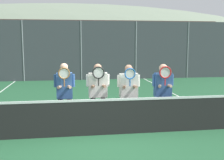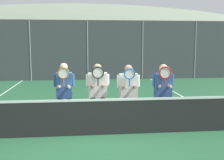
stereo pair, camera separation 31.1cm
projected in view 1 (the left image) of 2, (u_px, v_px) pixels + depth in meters
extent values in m
plane|color=#1E4C2D|center=(98.00, 135.00, 7.00)|extent=(120.00, 120.00, 0.00)
ellipsoid|color=slate|center=(73.00, 51.00, 62.71)|extent=(101.70, 56.50, 19.78)
cube|color=beige|center=(93.00, 48.00, 24.20)|extent=(18.97, 5.00, 3.54)
cube|color=brown|center=(93.00, 25.00, 23.93)|extent=(19.47, 5.50, 0.36)
cylinder|color=gray|center=(23.00, 51.00, 16.23)|extent=(0.06, 0.06, 3.52)
cylinder|color=gray|center=(81.00, 51.00, 16.72)|extent=(0.06, 0.06, 3.52)
cylinder|color=gray|center=(136.00, 50.00, 17.21)|extent=(0.06, 0.06, 3.52)
cylinder|color=gray|center=(188.00, 50.00, 17.70)|extent=(0.06, 0.06, 3.52)
cube|color=#42474C|center=(81.00, 51.00, 16.72)|extent=(20.13, 0.02, 3.52)
cube|color=black|center=(98.00, 118.00, 6.94)|extent=(10.22, 0.02, 0.87)
cube|color=white|center=(98.00, 100.00, 6.88)|extent=(10.22, 0.03, 0.06)
cube|color=white|center=(193.00, 104.00, 10.51)|extent=(0.05, 16.00, 0.01)
cylinder|color=black|center=(61.00, 114.00, 7.38)|extent=(0.13, 0.13, 0.85)
cylinder|color=black|center=(69.00, 114.00, 7.41)|extent=(0.13, 0.13, 0.85)
cube|color=#335693|center=(64.00, 86.00, 7.29)|extent=(0.41, 0.22, 0.67)
sphere|color=tan|center=(64.00, 67.00, 7.22)|extent=(0.20, 0.20, 0.20)
cylinder|color=#335693|center=(55.00, 81.00, 7.23)|extent=(0.08, 0.08, 0.33)
cylinder|color=#335693|center=(73.00, 80.00, 7.30)|extent=(0.08, 0.08, 0.33)
cylinder|color=tan|center=(60.00, 87.00, 7.19)|extent=(0.16, 0.27, 0.08)
cylinder|color=tan|center=(68.00, 87.00, 7.22)|extent=(0.16, 0.27, 0.08)
cylinder|color=#936033|center=(64.00, 83.00, 7.10)|extent=(0.03, 0.03, 0.20)
torus|color=#936033|center=(64.00, 73.00, 7.06)|extent=(0.30, 0.03, 0.30)
cylinder|color=silver|center=(64.00, 73.00, 7.06)|extent=(0.25, 0.00, 0.25)
cylinder|color=black|center=(93.00, 112.00, 7.61)|extent=(0.13, 0.13, 0.83)
cylinder|color=black|center=(103.00, 112.00, 7.65)|extent=(0.13, 0.13, 0.83)
cube|color=white|center=(98.00, 85.00, 7.53)|extent=(0.49, 0.22, 0.66)
sphere|color=#997056|center=(98.00, 68.00, 7.47)|extent=(0.21, 0.21, 0.21)
cylinder|color=white|center=(88.00, 81.00, 7.47)|extent=(0.08, 0.08, 0.32)
cylinder|color=white|center=(108.00, 80.00, 7.55)|extent=(0.08, 0.08, 0.32)
cylinder|color=#997056|center=(94.00, 86.00, 7.42)|extent=(0.16, 0.27, 0.08)
cylinder|color=#997056|center=(103.00, 86.00, 7.46)|extent=(0.16, 0.27, 0.08)
cylinder|color=black|center=(99.00, 82.00, 7.34)|extent=(0.03, 0.03, 0.20)
torus|color=black|center=(98.00, 73.00, 7.30)|extent=(0.33, 0.04, 0.33)
cylinder|color=silver|center=(98.00, 73.00, 7.30)|extent=(0.27, 0.00, 0.27)
cylinder|color=black|center=(124.00, 112.00, 7.65)|extent=(0.13, 0.13, 0.82)
cylinder|color=black|center=(133.00, 112.00, 7.69)|extent=(0.13, 0.13, 0.82)
cube|color=white|center=(129.00, 85.00, 7.57)|extent=(0.49, 0.22, 0.65)
sphere|color=#997056|center=(129.00, 69.00, 7.51)|extent=(0.21, 0.21, 0.21)
cylinder|color=white|center=(119.00, 81.00, 7.51)|extent=(0.08, 0.08, 0.32)
cylinder|color=white|center=(138.00, 81.00, 7.59)|extent=(0.08, 0.08, 0.32)
cylinder|color=#997056|center=(125.00, 87.00, 7.47)|extent=(0.16, 0.27, 0.08)
cylinder|color=#997056|center=(134.00, 86.00, 7.50)|extent=(0.16, 0.27, 0.08)
cylinder|color=#1E5BAD|center=(130.00, 82.00, 7.38)|extent=(0.03, 0.03, 0.20)
torus|color=#1E5BAD|center=(130.00, 74.00, 7.35)|extent=(0.30, 0.03, 0.30)
cylinder|color=silver|center=(130.00, 74.00, 7.35)|extent=(0.25, 0.00, 0.25)
cylinder|color=black|center=(158.00, 111.00, 7.74)|extent=(0.13, 0.13, 0.82)
cylinder|color=black|center=(167.00, 111.00, 7.78)|extent=(0.13, 0.13, 0.82)
cube|color=#335693|center=(163.00, 85.00, 7.66)|extent=(0.46, 0.22, 0.65)
sphere|color=tan|center=(163.00, 68.00, 7.60)|extent=(0.23, 0.23, 0.23)
cylinder|color=#335693|center=(154.00, 80.00, 7.60)|extent=(0.08, 0.08, 0.32)
cylinder|color=#335693|center=(172.00, 80.00, 7.68)|extent=(0.08, 0.08, 0.32)
cylinder|color=tan|center=(160.00, 86.00, 7.55)|extent=(0.16, 0.27, 0.08)
cylinder|color=tan|center=(168.00, 86.00, 7.59)|extent=(0.16, 0.27, 0.08)
cylinder|color=red|center=(165.00, 82.00, 7.47)|extent=(0.03, 0.03, 0.20)
torus|color=red|center=(165.00, 72.00, 7.43)|extent=(0.34, 0.04, 0.34)
cylinder|color=silver|center=(165.00, 72.00, 7.43)|extent=(0.28, 0.00, 0.28)
cube|color=maroon|center=(2.00, 65.00, 19.27)|extent=(4.28, 1.80, 0.83)
cube|color=#2D3842|center=(1.00, 54.00, 19.17)|extent=(2.35, 1.66, 0.68)
cylinder|color=black|center=(21.00, 72.00, 18.63)|extent=(0.60, 0.16, 0.60)
cylinder|color=black|center=(25.00, 69.00, 20.43)|extent=(0.60, 0.16, 0.60)
cube|color=navy|center=(76.00, 64.00, 19.96)|extent=(4.76, 1.76, 0.84)
cube|color=#2D3842|center=(76.00, 53.00, 19.86)|extent=(2.62, 1.62, 0.69)
cylinder|color=black|center=(99.00, 71.00, 19.37)|extent=(0.60, 0.16, 0.60)
cylinder|color=black|center=(97.00, 68.00, 21.13)|extent=(0.60, 0.16, 0.60)
cylinder|color=black|center=(54.00, 71.00, 18.92)|extent=(0.60, 0.16, 0.60)
cylinder|color=black|center=(55.00, 69.00, 20.67)|extent=(0.60, 0.16, 0.60)
cube|color=black|center=(148.00, 63.00, 20.75)|extent=(4.58, 1.87, 0.77)
cube|color=#2D3842|center=(148.00, 54.00, 20.65)|extent=(2.52, 1.72, 0.63)
cylinder|color=black|center=(171.00, 70.00, 20.08)|extent=(0.60, 0.16, 0.60)
cylinder|color=black|center=(163.00, 67.00, 21.95)|extent=(0.60, 0.16, 0.60)
cylinder|color=black|center=(131.00, 70.00, 19.64)|extent=(0.60, 0.16, 0.60)
cylinder|color=black|center=(125.00, 68.00, 21.52)|extent=(0.60, 0.16, 0.60)
cube|color=black|center=(212.00, 63.00, 21.21)|extent=(4.16, 1.86, 0.81)
cube|color=#2D3842|center=(212.00, 53.00, 21.11)|extent=(2.29, 1.71, 0.66)
cylinder|color=black|center=(221.00, 67.00, 22.39)|extent=(0.60, 0.16, 0.60)
cylinder|color=black|center=(200.00, 69.00, 20.14)|extent=(0.60, 0.16, 0.60)
cylinder|color=black|center=(189.00, 67.00, 22.00)|extent=(0.60, 0.16, 0.60)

